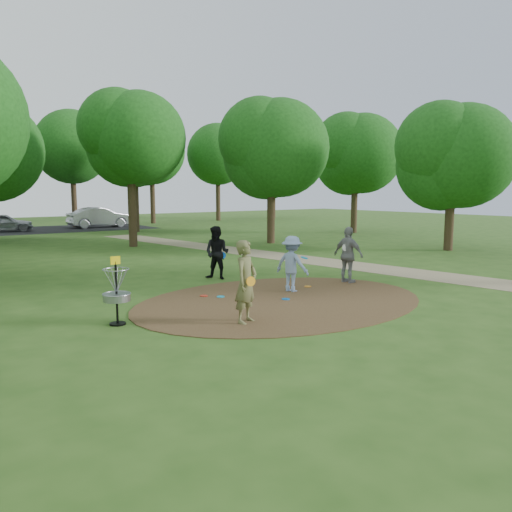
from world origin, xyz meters
TOP-DOWN VIEW (x-y plane):
  - ground at (0.00, 0.00)m, footprint 100.00×100.00m
  - dirt_clearing at (0.00, 0.00)m, footprint 8.40×8.40m
  - footpath at (6.50, 2.00)m, footprint 7.55×39.89m
  - parking_lot at (2.00, 30.00)m, footprint 14.00×8.00m
  - player_observer_with_disc at (-2.10, -1.28)m, footprint 0.81×0.71m
  - player_throwing_with_disc at (1.01, 0.79)m, footprint 1.14×1.21m
  - player_walking_with_disc at (0.36, 3.90)m, footprint 1.04×1.10m
  - player_waiting_with_disc at (3.38, 0.78)m, footprint 0.60×1.12m
  - disc_ground_cyan at (-1.13, 1.33)m, footprint 0.22×0.22m
  - disc_ground_blue at (0.14, 0.01)m, footprint 0.22×0.22m
  - disc_ground_red at (-1.45, 1.71)m, footprint 0.22×0.22m
  - car_left at (-1.80, 29.64)m, footprint 4.11×2.18m
  - car_right at (5.31, 29.71)m, footprint 5.00×1.84m
  - disc_ground_orange at (1.83, 1.00)m, footprint 0.22×0.22m
  - disc_golf_basket at (-4.50, 0.30)m, footprint 0.63×0.63m
  - tree_ring at (0.55, 8.93)m, footprint 37.36×45.69m

SIDE VIEW (x-z plane):
  - ground at x=0.00m, z-range 0.00..0.00m
  - parking_lot at x=2.00m, z-range 0.00..0.01m
  - footpath at x=6.50m, z-range 0.00..0.01m
  - dirt_clearing at x=0.00m, z-range 0.00..0.02m
  - disc_ground_cyan at x=-1.13m, z-range 0.02..0.04m
  - disc_ground_blue at x=0.14m, z-range 0.02..0.04m
  - disc_ground_red at x=-1.45m, z-range 0.02..0.04m
  - disc_ground_orange at x=1.83m, z-range 0.02..0.04m
  - car_left at x=-1.80m, z-range 0.00..1.33m
  - car_right at x=5.31m, z-range 0.00..1.64m
  - player_throwing_with_disc at x=1.01m, z-range 0.00..1.65m
  - disc_golf_basket at x=-4.50m, z-range 0.10..1.64m
  - player_walking_with_disc at x=0.36m, z-range 0.00..1.79m
  - player_waiting_with_disc at x=3.38m, z-range 0.00..1.83m
  - player_observer_with_disc at x=-2.10m, z-range 0.00..1.88m
  - tree_ring at x=0.55m, z-range 0.64..9.74m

